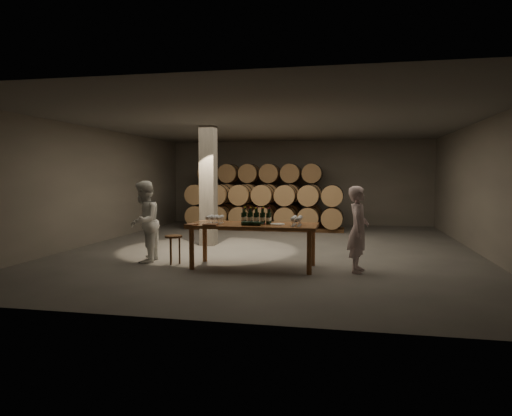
% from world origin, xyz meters
% --- Properties ---
extents(room, '(12.00, 12.00, 12.00)m').
position_xyz_m(room, '(-1.80, 0.20, 1.60)').
color(room, '#54514E').
rests_on(room, ground).
extents(tasting_table, '(2.60, 1.10, 0.90)m').
position_xyz_m(tasting_table, '(0.00, -2.50, 0.80)').
color(tasting_table, brown).
rests_on(tasting_table, ground).
extents(barrel_stack_back, '(4.70, 0.95, 2.31)m').
position_xyz_m(barrel_stack_back, '(-1.35, 5.20, 1.20)').
color(barrel_stack_back, brown).
rests_on(barrel_stack_back, ground).
extents(barrel_stack_front, '(5.48, 0.95, 1.57)m').
position_xyz_m(barrel_stack_front, '(-0.96, 3.80, 0.83)').
color(barrel_stack_front, brown).
rests_on(barrel_stack_front, ground).
extents(bottle_cluster, '(0.61, 0.24, 0.34)m').
position_xyz_m(bottle_cluster, '(0.05, -2.45, 1.02)').
color(bottle_cluster, black).
rests_on(bottle_cluster, tasting_table).
extents(lying_bottles, '(0.48, 0.08, 0.08)m').
position_xyz_m(lying_bottles, '(0.03, -2.80, 0.94)').
color(lying_bottles, black).
rests_on(lying_bottles, tasting_table).
extents(glass_cluster_left, '(0.30, 0.41, 0.17)m').
position_xyz_m(glass_cluster_left, '(-0.80, -2.55, 1.02)').
color(glass_cluster_left, silver).
rests_on(glass_cluster_left, tasting_table).
extents(glass_cluster_right, '(0.20, 0.53, 0.18)m').
position_xyz_m(glass_cluster_right, '(0.90, -2.58, 1.03)').
color(glass_cluster_right, silver).
rests_on(glass_cluster_right, tasting_table).
extents(plate, '(0.30, 0.30, 0.02)m').
position_xyz_m(plate, '(0.50, -2.51, 0.91)').
color(plate, white).
rests_on(plate, tasting_table).
extents(notebook_near, '(0.28, 0.23, 0.03)m').
position_xyz_m(notebook_near, '(-0.78, -2.94, 0.92)').
color(notebook_near, brown).
rests_on(notebook_near, tasting_table).
extents(notebook_corner, '(0.25, 0.29, 0.02)m').
position_xyz_m(notebook_corner, '(-1.18, -2.94, 0.91)').
color(notebook_corner, brown).
rests_on(notebook_corner, tasting_table).
extents(pen, '(0.16, 0.03, 0.01)m').
position_xyz_m(pen, '(-0.73, -2.95, 0.91)').
color(pen, black).
rests_on(pen, tasting_table).
extents(stool, '(0.37, 0.37, 0.61)m').
position_xyz_m(stool, '(-1.74, -2.48, 0.50)').
color(stool, brown).
rests_on(stool, ground).
extents(person_man, '(0.48, 0.66, 1.69)m').
position_xyz_m(person_man, '(2.10, -2.52, 0.84)').
color(person_man, silver).
rests_on(person_man, ground).
extents(person_woman, '(0.80, 0.96, 1.77)m').
position_xyz_m(person_woman, '(-2.45, -2.41, 0.89)').
color(person_woman, white).
rests_on(person_woman, ground).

